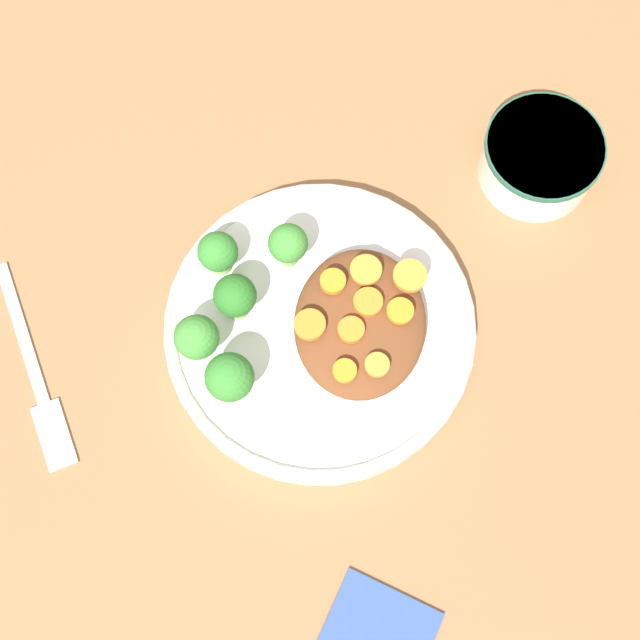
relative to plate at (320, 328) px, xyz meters
name	(u,v)px	position (x,y,z in m)	size (l,w,h in m)	color
ground_plane	(320,333)	(0.00, 0.00, -0.01)	(4.00, 4.00, 0.00)	#8C603D
plate	(320,328)	(0.00, 0.00, 0.00)	(0.26, 0.26, 0.03)	silver
dip_bowl	(540,157)	(-0.17, 0.18, 0.01)	(0.10, 0.10, 0.05)	white
stew_mound	(360,329)	(0.00, 0.03, 0.02)	(0.13, 0.11, 0.03)	brown
broccoli_floret_0	(235,297)	(-0.01, -0.07, 0.04)	(0.04, 0.04, 0.05)	#759E51
broccoli_floret_1	(230,378)	(0.06, -0.07, 0.04)	(0.04, 0.04, 0.06)	#759E51
broccoli_floret_2	(218,253)	(-0.05, -0.09, 0.03)	(0.03, 0.03, 0.05)	#7FA85B
broccoli_floret_3	(288,245)	(-0.06, -0.03, 0.04)	(0.03, 0.03, 0.05)	#759E51
broccoli_floret_4	(197,338)	(0.03, -0.10, 0.04)	(0.04, 0.04, 0.05)	#7FA85B
carrot_slice_0	(310,325)	(0.01, -0.01, 0.04)	(0.03, 0.03, 0.01)	orange
carrot_slice_1	(377,365)	(0.04, 0.05, 0.04)	(0.02, 0.02, 0.00)	orange
carrot_slice_2	(368,302)	(-0.01, 0.04, 0.04)	(0.02, 0.02, 0.01)	orange
carrot_slice_3	(366,270)	(-0.04, 0.03, 0.04)	(0.03, 0.03, 0.00)	orange
carrot_slice_4	(351,330)	(0.01, 0.03, 0.04)	(0.02, 0.02, 0.01)	orange
carrot_slice_5	(410,276)	(-0.04, 0.07, 0.04)	(0.03, 0.03, 0.01)	orange
carrot_slice_6	(333,281)	(-0.03, 0.01, 0.04)	(0.02, 0.02, 0.01)	orange
carrot_slice_7	(400,311)	(-0.01, 0.06, 0.04)	(0.02, 0.02, 0.00)	orange
carrot_slice_8	(345,371)	(0.04, 0.02, 0.04)	(0.02, 0.02, 0.01)	orange
fork	(38,383)	(0.06, -0.23, -0.01)	(0.18, 0.10, 0.01)	#BDBDBD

